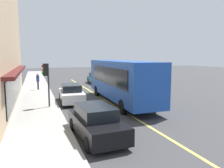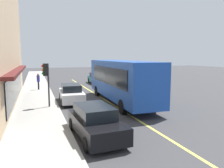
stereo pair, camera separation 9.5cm
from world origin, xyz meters
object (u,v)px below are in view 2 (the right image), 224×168
car_white (71,94)px  pedestrian_by_curb (38,80)px  car_teal (96,78)px  bus (120,79)px  traffic_light (46,75)px  car_black (95,122)px

car_white → pedestrian_by_curb: 7.80m
car_white → car_teal: bearing=-24.9°
bus → car_teal: (13.26, -1.63, -1.24)m
traffic_light → pedestrian_by_curb: size_ratio=1.72×
bus → pedestrian_by_curb: 10.89m
car_black → bus: bearing=-30.5°
bus → traffic_light: bus is taller
car_black → pedestrian_by_curb: 15.88m
car_black → pedestrian_by_curb: size_ratio=2.36×
traffic_light → car_teal: traffic_light is taller
car_teal → pedestrian_by_curb: pedestrian_by_curb is taller
bus → car_white: bearing=70.0°
bus → pedestrian_by_curb: size_ratio=6.02×
car_white → pedestrian_by_curb: (7.36, 2.52, 0.54)m
car_white → car_black: 8.34m
bus → car_teal: size_ratio=2.56×
traffic_light → car_black: (-6.67, -1.87, -1.79)m
bus → car_white: 4.32m
car_white → car_black: same height
bus → traffic_light: 5.98m
bus → pedestrian_by_curb: (8.78, 6.40, -0.71)m
pedestrian_by_curb → bus: bearing=-143.9°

